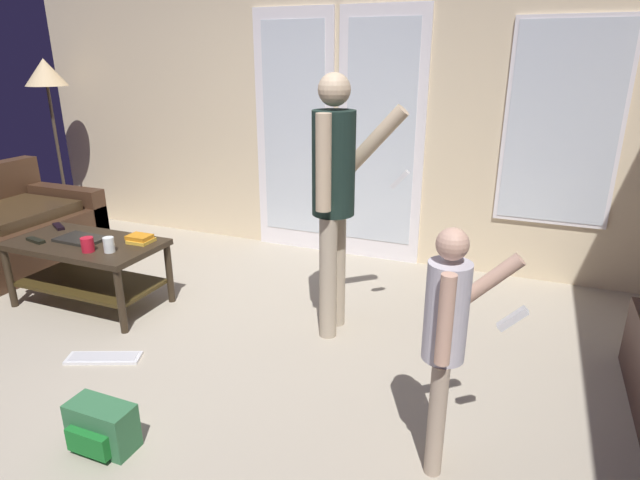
% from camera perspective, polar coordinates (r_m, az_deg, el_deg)
% --- Properties ---
extents(ground_plane, '(5.96, 4.63, 0.02)m').
position_cam_1_polar(ground_plane, '(3.25, -16.50, -13.93)').
color(ground_plane, '#AFA48F').
extents(wall_back_with_doors, '(5.96, 0.09, 2.74)m').
position_cam_1_polar(wall_back_with_doors, '(4.69, 0.51, 14.46)').
color(wall_back_with_doors, beige).
rests_on(wall_back_with_doors, ground_plane).
extents(coffee_table, '(1.09, 0.57, 0.49)m').
position_cam_1_polar(coffee_table, '(4.12, -24.03, -1.89)').
color(coffee_table, '#302518').
rests_on(coffee_table, ground_plane).
extents(person_adult, '(0.56, 0.46, 1.65)m').
position_cam_1_polar(person_adult, '(3.21, 1.67, 5.94)').
color(person_adult, tan).
rests_on(person_adult, ground_plane).
extents(person_child, '(0.40, 0.33, 1.11)m').
position_cam_1_polar(person_child, '(2.24, 13.69, -9.69)').
color(person_child, tan).
rests_on(person_child, ground_plane).
extents(floor_lamp, '(0.39, 0.39, 1.71)m').
position_cam_1_polar(floor_lamp, '(5.96, -27.68, 15.16)').
color(floor_lamp, '#322B27').
rests_on(floor_lamp, ground_plane).
extents(backpack, '(0.32, 0.19, 0.23)m').
position_cam_1_polar(backpack, '(2.76, -22.76, -18.31)').
color(backpack, '#346E44').
rests_on(backpack, ground_plane).
extents(loose_keyboard, '(0.46, 0.29, 0.02)m').
position_cam_1_polar(loose_keyboard, '(3.49, -22.53, -11.79)').
color(loose_keyboard, white).
rests_on(loose_keyboard, ground_plane).
extents(laptop_closed, '(0.34, 0.23, 0.02)m').
position_cam_1_polar(laptop_closed, '(4.11, -24.64, 0.10)').
color(laptop_closed, black).
rests_on(laptop_closed, coffee_table).
extents(cup_near_edge, '(0.08, 0.08, 0.10)m').
position_cam_1_polar(cup_near_edge, '(3.84, -24.03, -0.47)').
color(cup_near_edge, red).
rests_on(cup_near_edge, coffee_table).
extents(cup_by_laptop, '(0.07, 0.07, 0.10)m').
position_cam_1_polar(cup_by_laptop, '(3.78, -22.03, -0.48)').
color(cup_by_laptop, white).
rests_on(cup_by_laptop, coffee_table).
extents(tv_remote_black, '(0.18, 0.08, 0.02)m').
position_cam_1_polar(tv_remote_black, '(4.22, -28.62, -0.03)').
color(tv_remote_black, black).
rests_on(tv_remote_black, coffee_table).
extents(dvd_remote_slim, '(0.17, 0.13, 0.02)m').
position_cam_1_polar(dvd_remote_slim, '(4.49, -26.64, 1.33)').
color(dvd_remote_slim, black).
rests_on(dvd_remote_slim, coffee_table).
extents(book_stack, '(0.17, 0.15, 0.05)m').
position_cam_1_polar(book_stack, '(3.91, -19.02, 0.12)').
color(book_stack, gold).
rests_on(book_stack, coffee_table).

